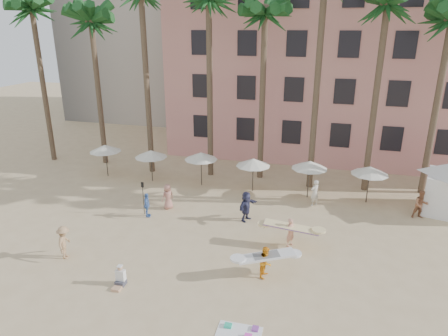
% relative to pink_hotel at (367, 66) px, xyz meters
% --- Properties ---
extents(ground, '(120.00, 120.00, 0.00)m').
position_rel_pink_hotel_xyz_m(ground, '(-7.00, -26.00, -8.00)').
color(ground, '#D1B789').
rests_on(ground, ground).
extents(pink_hotel, '(35.00, 14.00, 16.00)m').
position_rel_pink_hotel_xyz_m(pink_hotel, '(0.00, 0.00, 0.00)').
color(pink_hotel, '#DA9185').
rests_on(pink_hotel, ground).
extents(palm_row, '(44.40, 5.40, 16.30)m').
position_rel_pink_hotel_xyz_m(palm_row, '(-6.49, -11.00, 4.97)').
color(palm_row, brown).
rests_on(palm_row, ground).
extents(umbrella_row, '(22.50, 2.70, 2.73)m').
position_rel_pink_hotel_xyz_m(umbrella_row, '(-10.00, -13.50, -5.67)').
color(umbrella_row, '#332B23').
rests_on(umbrella_row, ground).
extents(beach_towel, '(1.82, 1.04, 0.14)m').
position_rel_pink_hotel_xyz_m(beach_towel, '(-5.59, -27.84, -7.97)').
color(beach_towel, white).
rests_on(beach_towel, ground).
extents(carrier_yellow, '(2.98, 0.79, 1.65)m').
position_rel_pink_hotel_xyz_m(carrier_yellow, '(-4.43, -20.61, -7.05)').
color(carrier_yellow, tan).
rests_on(carrier_yellow, ground).
extents(carrier_white, '(2.84, 1.83, 1.60)m').
position_rel_pink_hotel_xyz_m(carrier_white, '(-5.27, -23.81, -7.13)').
color(carrier_white, orange).
rests_on(carrier_white, ground).
extents(beachgoers, '(19.79, 11.12, 1.92)m').
position_rel_pink_hotel_xyz_m(beachgoers, '(-8.27, -18.93, -7.09)').
color(beachgoers, '#537DC3').
rests_on(beachgoers, ground).
extents(paddle, '(0.18, 0.04, 2.23)m').
position_rel_pink_hotel_xyz_m(paddle, '(-14.01, -19.13, -6.59)').
color(paddle, black).
rests_on(paddle, ground).
extents(seated_man, '(0.45, 0.78, 1.02)m').
position_rel_pink_hotel_xyz_m(seated_man, '(-11.74, -26.34, -7.65)').
color(seated_man, '#3F3F4C').
rests_on(seated_man, ground).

